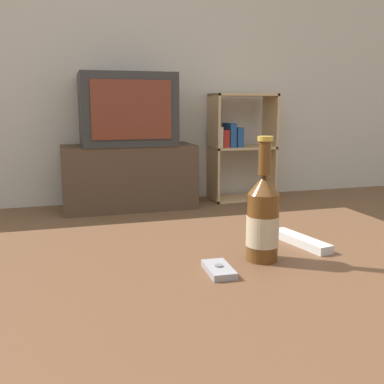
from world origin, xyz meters
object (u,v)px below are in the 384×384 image
(bookshelf, at_px, (238,145))
(remote_control, at_px, (301,241))
(television, at_px, (127,110))
(cell_phone, at_px, (219,270))
(tv_stand, at_px, (129,177))
(beer_bottle, at_px, (263,219))

(bookshelf, distance_m, remote_control, 2.87)
(television, height_order, bookshelf, television)
(bookshelf, bearing_deg, television, -175.49)
(television, relative_size, remote_control, 3.94)
(cell_phone, bearing_deg, remote_control, 27.53)
(bookshelf, bearing_deg, cell_phone, -113.07)
(television, relative_size, bookshelf, 0.79)
(bookshelf, relative_size, cell_phone, 9.41)
(television, height_order, remote_control, television)
(bookshelf, height_order, cell_phone, bookshelf)
(tv_stand, height_order, remote_control, tv_stand)
(television, bearing_deg, cell_phone, -94.81)
(cell_phone, bearing_deg, television, 87.59)
(tv_stand, distance_m, beer_bottle, 2.73)
(beer_bottle, distance_m, cell_phone, 0.15)
(cell_phone, relative_size, remote_control, 0.53)
(remote_control, bearing_deg, tv_stand, 79.36)
(remote_control, bearing_deg, cell_phone, -166.02)
(remote_control, bearing_deg, bookshelf, 59.53)
(television, distance_m, beer_bottle, 2.71)
(beer_bottle, bearing_deg, cell_phone, -158.01)
(tv_stand, xyz_separation_m, cell_phone, (-0.23, -2.75, 0.24))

